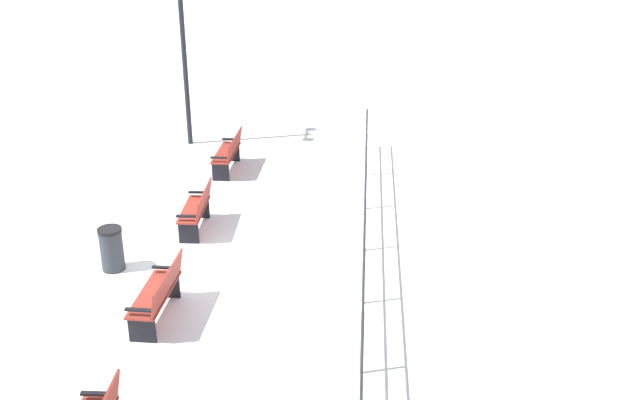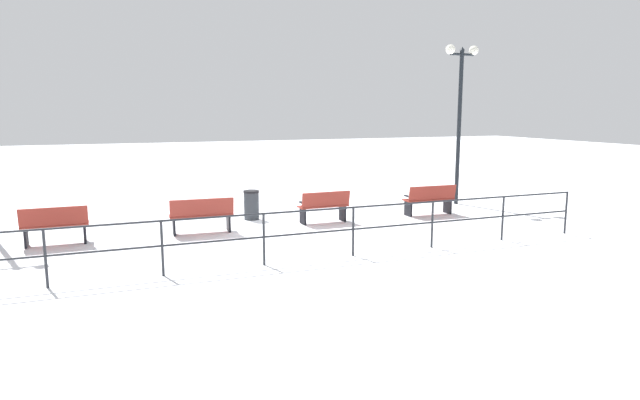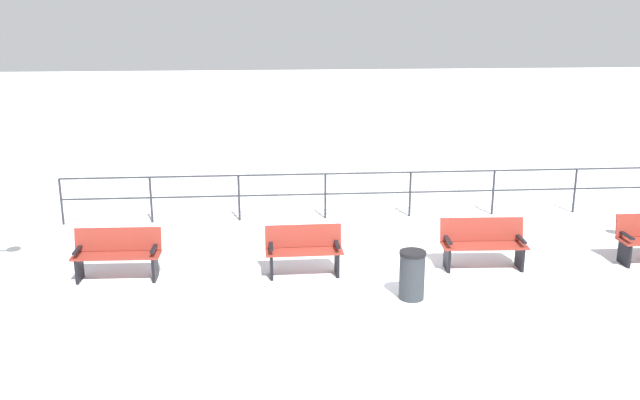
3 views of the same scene
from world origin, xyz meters
name	(u,v)px [view 2 (image 2 of 3)]	position (x,y,z in m)	size (l,w,h in m)	color
ground_plane	(265,228)	(0.00, 0.00, 0.00)	(80.00, 80.00, 0.00)	white
bench_nearest	(430,199)	(-0.07, -4.97, 0.48)	(0.54, 1.54, 0.90)	maroon
bench_second	(324,206)	(0.00, -1.66, 0.47)	(0.52, 1.39, 0.89)	maroon
bench_third	(202,215)	(-0.08, 1.66, 0.48)	(0.61, 1.58, 0.91)	maroon
bench_fourth	(55,225)	(-0.08, 4.97, 0.47)	(0.54, 1.43, 0.91)	maroon
lamppost_near	(460,95)	(1.32, -6.88, 3.53)	(0.30, 1.18, 5.08)	black
waterfront_railing	(310,226)	(-3.38, 0.00, 0.72)	(0.05, 13.68, 1.06)	#26282D
trash_bin	(251,205)	(1.21, 0.06, 0.42)	(0.44, 0.44, 0.83)	#2D3338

